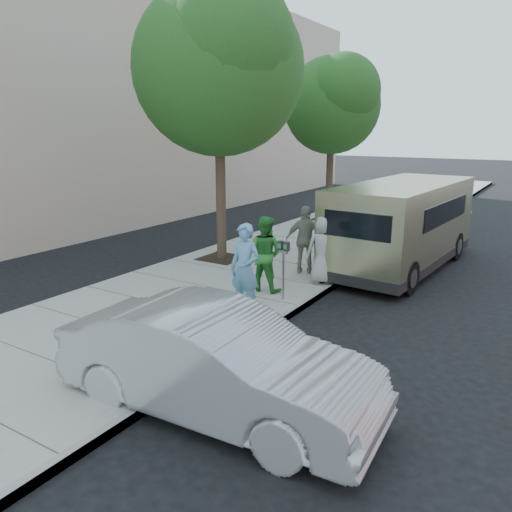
% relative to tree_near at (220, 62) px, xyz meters
% --- Properties ---
extents(ground, '(120.00, 120.00, 0.00)m').
position_rel_tree_near_xyz_m(ground, '(2.25, -2.40, -5.55)').
color(ground, black).
rests_on(ground, ground).
extents(sidewalk, '(5.00, 60.00, 0.15)m').
position_rel_tree_near_xyz_m(sidewalk, '(1.25, -2.40, -5.47)').
color(sidewalk, gray).
rests_on(sidewalk, ground).
extents(curb_face, '(0.12, 60.00, 0.16)m').
position_rel_tree_near_xyz_m(curb_face, '(3.69, -2.40, -5.47)').
color(curb_face, gray).
rests_on(curb_face, ground).
extents(tree_near, '(4.62, 4.60, 7.53)m').
position_rel_tree_near_xyz_m(tree_near, '(0.00, 0.00, 0.00)').
color(tree_near, black).
rests_on(tree_near, sidewalk).
extents(tree_far, '(3.92, 3.80, 6.49)m').
position_rel_tree_near_xyz_m(tree_far, '(-0.00, 7.60, -0.66)').
color(tree_far, black).
rests_on(tree_far, sidewalk).
extents(parking_meter, '(0.28, 0.12, 1.32)m').
position_rel_tree_near_xyz_m(parking_meter, '(3.23, -2.23, -4.44)').
color(parking_meter, gray).
rests_on(parking_meter, sidewalk).
extents(van, '(2.62, 6.63, 2.41)m').
position_rel_tree_near_xyz_m(van, '(4.56, 2.26, -4.27)').
color(van, tan).
rests_on(van, ground).
extents(sedan, '(4.67, 1.83, 1.51)m').
position_rel_tree_near_xyz_m(sedan, '(4.54, -6.50, -4.79)').
color(sedan, '#A3A5AA').
rests_on(sedan, ground).
extents(person_officer, '(0.69, 0.46, 1.87)m').
position_rel_tree_near_xyz_m(person_officer, '(2.96, -3.35, -4.46)').
color(person_officer, '#5A97BF').
rests_on(person_officer, sidewalk).
extents(person_green_shirt, '(0.89, 0.71, 1.77)m').
position_rel_tree_near_xyz_m(person_green_shirt, '(2.54, -1.88, -4.51)').
color(person_green_shirt, '#2A822E').
rests_on(person_green_shirt, sidewalk).
extents(person_gray_shirt, '(0.99, 0.92, 1.70)m').
position_rel_tree_near_xyz_m(person_gray_shirt, '(3.45, -0.62, -4.55)').
color(person_gray_shirt, '#A0A0A2').
rests_on(person_gray_shirt, sidewalk).
extents(person_striped_polo, '(1.13, 0.82, 1.78)m').
position_rel_tree_near_xyz_m(person_striped_polo, '(2.71, -0.09, -4.51)').
color(person_striped_polo, gray).
rests_on(person_striped_polo, sidewalk).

